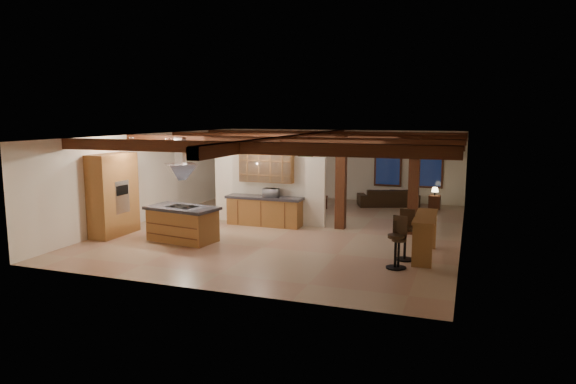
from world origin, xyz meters
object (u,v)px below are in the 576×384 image
Objects in this scene: sofa at (388,197)px; kitchen_island at (183,223)px; dining_table at (298,205)px; bar_counter at (425,229)px.

kitchen_island is at bearing 37.74° from sofa.
kitchen_island reaches higher than dining_table.
dining_table is at bearing 19.07° from sofa.
kitchen_island is 1.05× the size of bar_counter.
bar_counter reaches higher than dining_table.
bar_counter is at bearing -33.74° from dining_table.
sofa is 1.13× the size of bar_counter.
kitchen_island is 1.30× the size of dining_table.
dining_table is 0.71× the size of sofa.
sofa is 7.30m from bar_counter.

